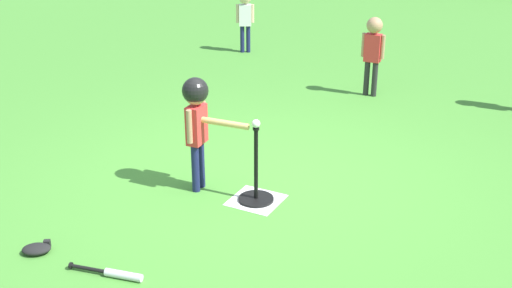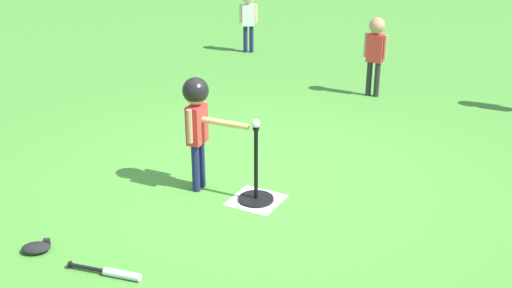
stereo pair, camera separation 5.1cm
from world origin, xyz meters
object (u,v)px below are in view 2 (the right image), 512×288
Objects in this scene: batter_child at (197,111)px; spare_bat_silver at (114,273)px; fielder_near_right at (248,14)px; glove_near_bats at (37,248)px; batting_tee at (256,189)px; fielder_deep_center at (376,46)px; baseball_on_tee at (256,124)px.

batter_child is 1.84× the size of spare_bat_silver.
fielder_near_right is 3.63× the size of glove_near_bats.
batter_child reaches higher than glove_near_bats.
batter_child is 1.76m from glove_near_bats.
batting_tee is 2.59× the size of glove_near_bats.
fielder_deep_center is 1.78× the size of spare_bat_silver.
baseball_on_tee is at bearing 0.00° from batting_tee.
baseball_on_tee is at bearing -60.40° from fielder_near_right.
batter_child reaches higher than batting_tee.
fielder_deep_center is 4.90m from spare_bat_silver.
glove_near_bats is (-1.06, -4.87, -0.63)m from fielder_deep_center.
baseball_on_tee reaches higher than glove_near_bats.
fielder_near_right is (-2.56, 4.51, 0.52)m from batting_tee.
fielder_deep_center is 3.83× the size of glove_near_bats.
fielder_deep_center is at bearing -25.31° from fielder_near_right.
baseball_on_tee is 0.13× the size of spare_bat_silver.
fielder_deep_center reaches higher than batting_tee.
batting_tee is 0.68× the size of fielder_deep_center.
glove_near_bats is (-1.10, -1.55, -0.08)m from batting_tee.
batting_tee is 0.65× the size of batter_child.
batting_tee reaches higher than spare_bat_silver.
fielder_near_right reaches higher than baseball_on_tee.
fielder_near_right is at bearing 113.65° from batter_child.
fielder_near_right is 1.69× the size of spare_bat_silver.
batter_child is 3.96× the size of glove_near_bats.
glove_near_bats is at bearing -178.10° from spare_bat_silver.
batter_child is 1.09× the size of fielder_near_right.
fielder_deep_center is at bearing 77.70° from glove_near_bats.
batting_tee is at bearing -89.33° from fielder_deep_center.
baseball_on_tee is 0.08× the size of fielder_near_right.
fielder_near_right reaches higher than spare_bat_silver.
baseball_on_tee is at bearing 3.90° from batter_child.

